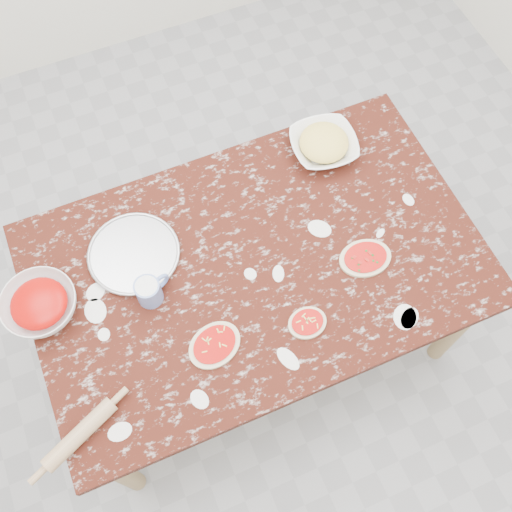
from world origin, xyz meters
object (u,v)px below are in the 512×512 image
at_px(pizza_tray, 134,254).
at_px(rolling_pin, 80,434).
at_px(flour_mug, 150,291).
at_px(cheese_bowl, 323,145).
at_px(sauce_bowl, 40,305).
at_px(worktable, 256,272).

bearing_deg(pizza_tray, rolling_pin, -122.63).
bearing_deg(flour_mug, rolling_pin, -134.38).
xyz_separation_m(cheese_bowl, flour_mug, (-0.82, -0.33, 0.02)).
bearing_deg(flour_mug, pizza_tray, 92.13).
height_order(pizza_tray, sauce_bowl, sauce_bowl).
distance_m(flour_mug, rolling_pin, 0.50).
height_order(sauce_bowl, rolling_pin, sauce_bowl).
bearing_deg(rolling_pin, worktable, 24.78).
xyz_separation_m(flour_mug, rolling_pin, (-0.35, -0.36, -0.03)).
height_order(worktable, sauce_bowl, sauce_bowl).
xyz_separation_m(sauce_bowl, cheese_bowl, (1.17, 0.23, -0.01)).
height_order(cheese_bowl, rolling_pin, cheese_bowl).
distance_m(cheese_bowl, rolling_pin, 1.35).
distance_m(worktable, cheese_bowl, 0.56).
bearing_deg(sauce_bowl, pizza_tray, 12.74).
height_order(worktable, flour_mug, flour_mug).
distance_m(worktable, rolling_pin, 0.82).
relative_size(flour_mug, rolling_pin, 0.49).
relative_size(sauce_bowl, rolling_pin, 0.97).
relative_size(cheese_bowl, flour_mug, 1.98).
bearing_deg(flour_mug, cheese_bowl, 21.78).
bearing_deg(worktable, flour_mug, 177.14).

